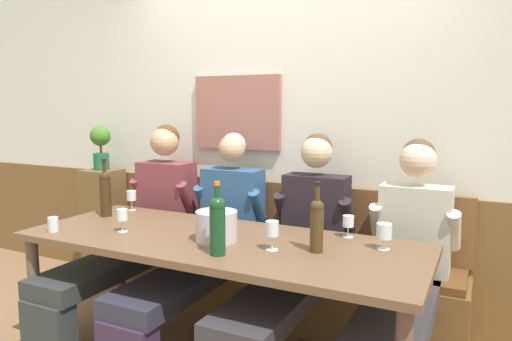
{
  "coord_description": "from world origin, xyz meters",
  "views": [
    {
      "loc": [
        1.33,
        -2.09,
        1.49
      ],
      "look_at": [
        0.07,
        0.44,
        1.1
      ],
      "focal_mm": 32.95,
      "sensor_mm": 36.0,
      "label": 1
    }
  ],
  "objects_px": {
    "wine_glass_mid_left": "(272,230)",
    "wine_glass_mid_right": "(122,216)",
    "person_center_left_seat": "(206,241)",
    "ice_bucket": "(217,226)",
    "wine_glass_near_bucket": "(348,223)",
    "person_left_seat": "(139,223)",
    "wine_bottle_clear_water": "(317,223)",
    "person_center_right_seat": "(295,252)",
    "water_tumbler_center": "(53,224)",
    "dining_table": "(218,251)",
    "wine_bottle_green_tall": "(105,192)",
    "potted_plant": "(101,144)",
    "wine_bottle_amber_mid": "(217,224)",
    "person_right_seat": "(404,268)",
    "wine_glass_left_end": "(384,232)",
    "wine_glass_right_end": "(131,197)",
    "wall_bench": "(271,278)"
  },
  "relations": [
    {
      "from": "person_left_seat",
      "to": "wine_glass_mid_left",
      "type": "bearing_deg",
      "value": -19.11
    },
    {
      "from": "wall_bench",
      "to": "person_left_seat",
      "type": "height_order",
      "value": "person_left_seat"
    },
    {
      "from": "wine_glass_mid_left",
      "to": "ice_bucket",
      "type": "bearing_deg",
      "value": 177.11
    },
    {
      "from": "person_left_seat",
      "to": "wine_bottle_clear_water",
      "type": "bearing_deg",
      "value": -13.72
    },
    {
      "from": "wine_glass_mid_left",
      "to": "wine_glass_mid_right",
      "type": "bearing_deg",
      "value": -175.85
    },
    {
      "from": "dining_table",
      "to": "water_tumbler_center",
      "type": "xyz_separation_m",
      "value": [
        -0.95,
        -0.31,
        0.12
      ]
    },
    {
      "from": "dining_table",
      "to": "person_left_seat",
      "type": "distance_m",
      "value": 0.96
    },
    {
      "from": "wine_bottle_green_tall",
      "to": "wine_glass_near_bucket",
      "type": "xyz_separation_m",
      "value": [
        1.6,
        0.22,
        -0.08
      ]
    },
    {
      "from": "person_center_right_seat",
      "to": "water_tumbler_center",
      "type": "height_order",
      "value": "person_center_right_seat"
    },
    {
      "from": "wine_bottle_amber_mid",
      "to": "wine_glass_near_bucket",
      "type": "bearing_deg",
      "value": 50.19
    },
    {
      "from": "dining_table",
      "to": "wine_glass_left_end",
      "type": "bearing_deg",
      "value": 13.07
    },
    {
      "from": "person_right_seat",
      "to": "wine_bottle_amber_mid",
      "type": "xyz_separation_m",
      "value": [
        -0.81,
        -0.59,
        0.29
      ]
    },
    {
      "from": "wine_bottle_green_tall",
      "to": "wine_glass_mid_left",
      "type": "relative_size",
      "value": 2.53
    },
    {
      "from": "wine_bottle_clear_water",
      "to": "potted_plant",
      "type": "distance_m",
      "value": 2.31
    },
    {
      "from": "water_tumbler_center",
      "to": "person_left_seat",
      "type": "bearing_deg",
      "value": 84.52
    },
    {
      "from": "wine_glass_left_end",
      "to": "potted_plant",
      "type": "relative_size",
      "value": 0.37
    },
    {
      "from": "person_left_seat",
      "to": "person_center_right_seat",
      "type": "bearing_deg",
      "value": -1.77
    },
    {
      "from": "wine_glass_mid_left",
      "to": "water_tumbler_center",
      "type": "bearing_deg",
      "value": -169.36
    },
    {
      "from": "person_left_seat",
      "to": "wine_bottle_green_tall",
      "type": "height_order",
      "value": "person_left_seat"
    },
    {
      "from": "wine_glass_mid_left",
      "to": "wine_glass_right_end",
      "type": "bearing_deg",
      "value": 162.32
    },
    {
      "from": "person_center_right_seat",
      "to": "wine_glass_near_bucket",
      "type": "relative_size",
      "value": 10.5
    },
    {
      "from": "person_center_left_seat",
      "to": "potted_plant",
      "type": "height_order",
      "value": "potted_plant"
    },
    {
      "from": "wall_bench",
      "to": "wine_bottle_green_tall",
      "type": "xyz_separation_m",
      "value": [
        -0.96,
        -0.59,
        0.64
      ]
    },
    {
      "from": "wine_glass_near_bucket",
      "to": "person_center_left_seat",
      "type": "bearing_deg",
      "value": -179.04
    },
    {
      "from": "wine_bottle_green_tall",
      "to": "potted_plant",
      "type": "height_order",
      "value": "potted_plant"
    },
    {
      "from": "wine_glass_mid_right",
      "to": "water_tumbler_center",
      "type": "bearing_deg",
      "value": -154.4
    },
    {
      "from": "person_center_right_seat",
      "to": "wine_glass_mid_left",
      "type": "height_order",
      "value": "person_center_right_seat"
    },
    {
      "from": "wine_glass_near_bucket",
      "to": "wine_glass_left_end",
      "type": "relative_size",
      "value": 0.91
    },
    {
      "from": "ice_bucket",
      "to": "wine_bottle_amber_mid",
      "type": "bearing_deg",
      "value": -57.65
    },
    {
      "from": "dining_table",
      "to": "potted_plant",
      "type": "height_order",
      "value": "potted_plant"
    },
    {
      "from": "water_tumbler_center",
      "to": "wine_glass_left_end",
      "type": "bearing_deg",
      "value": 15.71
    },
    {
      "from": "person_center_left_seat",
      "to": "ice_bucket",
      "type": "distance_m",
      "value": 0.54
    },
    {
      "from": "dining_table",
      "to": "wine_glass_mid_right",
      "type": "distance_m",
      "value": 0.62
    },
    {
      "from": "wall_bench",
      "to": "dining_table",
      "type": "relative_size",
      "value": 1.13
    },
    {
      "from": "wine_glass_right_end",
      "to": "dining_table",
      "type": "bearing_deg",
      "value": -20.54
    },
    {
      "from": "ice_bucket",
      "to": "person_center_right_seat",
      "type": "bearing_deg",
      "value": 50.04
    },
    {
      "from": "dining_table",
      "to": "wine_glass_right_end",
      "type": "relative_size",
      "value": 16.14
    },
    {
      "from": "person_center_left_seat",
      "to": "wine_bottle_clear_water",
      "type": "height_order",
      "value": "person_center_left_seat"
    },
    {
      "from": "wine_glass_left_end",
      "to": "person_center_right_seat",
      "type": "bearing_deg",
      "value": 166.78
    },
    {
      "from": "wine_bottle_clear_water",
      "to": "wine_bottle_amber_mid",
      "type": "relative_size",
      "value": 0.97
    },
    {
      "from": "person_center_right_seat",
      "to": "wine_glass_mid_right",
      "type": "relative_size",
      "value": 9.61
    },
    {
      "from": "person_right_seat",
      "to": "wine_bottle_clear_water",
      "type": "bearing_deg",
      "value": -140.17
    },
    {
      "from": "person_center_right_seat",
      "to": "wine_bottle_green_tall",
      "type": "distance_m",
      "value": 1.34
    },
    {
      "from": "person_left_seat",
      "to": "potted_plant",
      "type": "height_order",
      "value": "person_left_seat"
    },
    {
      "from": "person_center_right_seat",
      "to": "wine_bottle_green_tall",
      "type": "bearing_deg",
      "value": -171.11
    },
    {
      "from": "ice_bucket",
      "to": "wine_glass_near_bucket",
      "type": "distance_m",
      "value": 0.74
    },
    {
      "from": "dining_table",
      "to": "water_tumbler_center",
      "type": "height_order",
      "value": "water_tumbler_center"
    },
    {
      "from": "water_tumbler_center",
      "to": "potted_plant",
      "type": "xyz_separation_m",
      "value": [
        -0.65,
        1.06,
        0.38
      ]
    },
    {
      "from": "potted_plant",
      "to": "dining_table",
      "type": "bearing_deg",
      "value": -25.22
    },
    {
      "from": "person_left_seat",
      "to": "ice_bucket",
      "type": "height_order",
      "value": "person_left_seat"
    }
  ]
}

